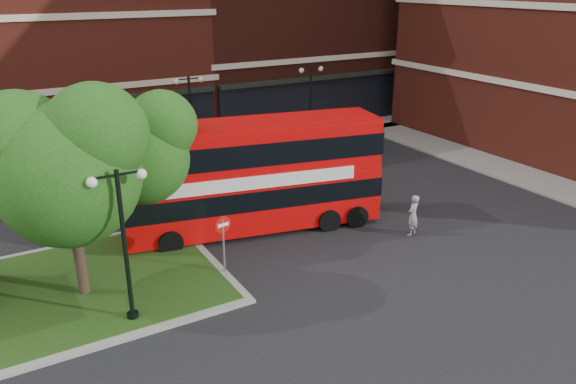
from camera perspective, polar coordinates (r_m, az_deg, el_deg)
ground at (r=20.23m, az=0.04°, el=-8.88°), size 120.00×120.00×0.00m
pavement_far at (r=34.38m, az=-13.87°, el=3.40°), size 44.00×3.00×0.12m
pavement_side at (r=32.17m, az=24.44°, el=0.88°), size 3.00×28.00×0.12m
terrace_far_right at (r=45.39m, az=0.21°, el=18.33°), size 18.00×12.00×16.00m
traffic_island at (r=20.78m, az=-24.27°, el=-9.87°), size 12.60×7.60×0.15m
tree_island_west at (r=18.67m, az=-22.01°, el=2.99°), size 5.40×4.71×7.21m
tree_island_east at (r=21.72m, az=-15.04°, el=4.66°), size 4.46×3.90×6.29m
lamp_island at (r=17.33m, az=-16.31°, el=-4.65°), size 1.72×0.36×5.00m
lamp_far_left at (r=32.42m, az=-9.85°, el=7.73°), size 1.72×0.36×5.00m
lamp_far_right at (r=35.88m, az=2.32°, el=9.29°), size 1.72×0.36×5.00m
bus at (r=23.20m, az=-3.67°, el=2.36°), size 11.00×4.52×4.10m
woman at (r=23.78m, az=12.57°, el=-2.31°), size 0.75×0.62×1.75m
car_silver at (r=32.03m, az=-17.89°, el=2.77°), size 3.84×1.82×1.27m
car_white at (r=33.70m, az=-8.04°, el=4.46°), size 3.91×1.74×1.25m
no_entry_sign at (r=19.97m, az=-6.62°, el=-4.19°), size 0.63×0.14×2.28m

